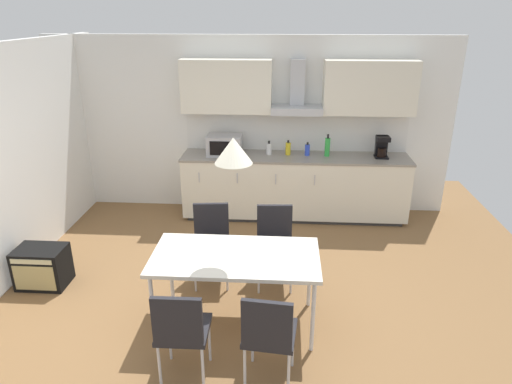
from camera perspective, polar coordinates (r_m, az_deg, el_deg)
ground_plane at (r=4.72m, az=-3.62°, el=-14.89°), size 7.23×8.04×0.02m
wall_back at (r=6.69m, az=-0.95°, el=8.33°), size 5.78×0.10×2.51m
kitchen_counter at (r=6.56m, az=4.82°, el=0.74°), size 3.17×0.64×0.91m
backsplash_tile at (r=6.62m, az=4.98°, el=7.41°), size 3.15×0.02×0.52m
upper_wall_cabinets at (r=6.34m, az=5.20°, el=12.87°), size 3.15×0.40×0.71m
microwave at (r=6.42m, az=-3.94°, el=5.88°), size 0.48×0.35×0.28m
coffee_maker at (r=6.53m, az=15.45°, el=5.49°), size 0.18×0.19×0.30m
bottle_white at (r=6.44m, az=1.63°, el=5.43°), size 0.08×0.08×0.19m
bottle_yellow at (r=6.43m, az=4.03°, el=5.44°), size 0.07×0.07×0.21m
bottle_blue at (r=6.44m, az=6.43°, el=5.27°), size 0.07×0.07×0.19m
bottle_green at (r=6.43m, az=8.91°, el=5.61°), size 0.07×0.07×0.31m
dining_table at (r=4.19m, az=-2.58°, el=-8.44°), size 1.52×0.78×0.74m
chair_far_right at (r=4.93m, az=2.34°, el=-5.71°), size 0.42×0.42×0.87m
chair_near_right at (r=3.63m, az=1.58°, el=-17.01°), size 0.44×0.44×0.87m
chair_near_left at (r=3.71m, az=-9.35°, el=-16.38°), size 0.40×0.40×0.87m
chair_far_left at (r=4.99m, az=-5.62°, el=-5.45°), size 0.44×0.44×0.87m
guitar_amp at (r=5.52m, az=-25.15°, el=-8.45°), size 0.52×0.37×0.44m
pendant_lamp at (r=3.78m, az=-2.84°, el=5.21°), size 0.32×0.32×0.22m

